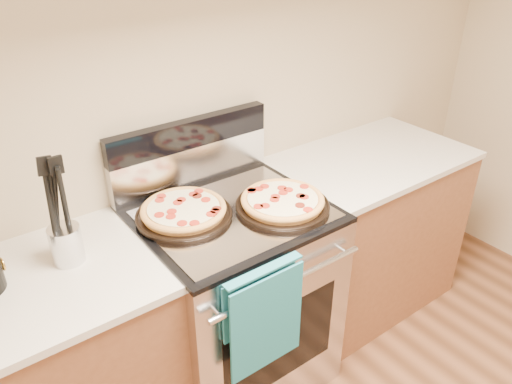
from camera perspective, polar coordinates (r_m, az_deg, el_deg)
wall_back at (r=2.14m, az=-8.49°, el=11.70°), size 4.00×0.00×4.00m
range_body at (r=2.32m, az=-2.54°, el=-12.17°), size 0.76×0.68×0.90m
oven_window at (r=2.13m, az=2.80°, el=-16.98°), size 0.56×0.01×0.40m
cooktop at (r=2.04m, az=-2.82°, el=-2.47°), size 0.76×0.68×0.02m
backsplash_lower at (r=2.23m, az=-7.36°, el=3.11°), size 0.76×0.06×0.18m
backsplash_upper at (r=2.17m, az=-7.61°, el=6.67°), size 0.76×0.06×0.12m
oven_handle at (r=1.87m, az=3.85°, el=-10.24°), size 0.70×0.03×0.03m
dish_towel at (r=1.87m, az=0.84°, el=-14.02°), size 0.32×0.05×0.42m
foil_sheet at (r=2.02m, az=-2.35°, el=-2.52°), size 0.70×0.55×0.01m
countertop_left at (r=1.84m, az=-27.11°, el=-10.84°), size 1.02×0.64×0.03m
cabinet_right at (r=2.82m, az=12.08°, el=-4.65°), size 1.00×0.62×0.88m
countertop_right at (r=2.60m, az=13.12°, el=3.70°), size 1.02×0.64×0.03m
pepperoni_pizza_back at (r=2.00m, az=-8.26°, el=-2.21°), size 0.49×0.49×0.05m
pepperoni_pizza_front at (r=2.04m, az=3.05°, el=-1.17°), size 0.50×0.50×0.05m
utensil_crock at (r=1.86m, az=-20.84°, el=-5.61°), size 0.14×0.14×0.14m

